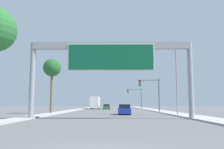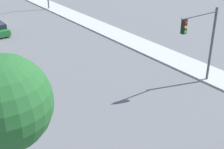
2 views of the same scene
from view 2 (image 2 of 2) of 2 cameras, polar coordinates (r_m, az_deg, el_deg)
name	(u,v)px [view 2 (image 2 of 2)]	position (r m, az deg, el deg)	size (l,w,h in m)	color
sidewalk_right	(81,19)	(43.42, -5.65, 10.03)	(3.00, 120.00, 0.15)	#AEAEAE
traffic_light_near_intersection	(203,36)	(24.74, 16.32, 6.74)	(3.89, 0.32, 6.15)	#4C4C4F
palm_tree_background	(4,108)	(9.25, -19.20, -5.85)	(2.82, 2.82, 8.69)	brown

